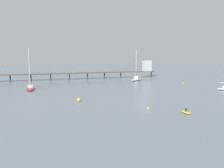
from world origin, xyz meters
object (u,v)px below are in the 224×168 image
Objects in this scene: sailboat_red at (30,87)px; pier at (109,70)px; mooring_buoy_near at (79,100)px; mooring_buoy_inner at (148,109)px; sailboat_cream at (137,79)px; dinghy_yellow at (186,112)px; mooring_buoy_mid at (183,83)px.

pier is at bearing 28.80° from sailboat_red.
mooring_buoy_inner is at bearing -55.63° from mooring_buoy_near.
dinghy_yellow is (-21.80, -51.00, -0.51)m from sailboat_cream.
mooring_buoy_inner is at bearing 132.65° from dinghy_yellow.
pier is 34.45m from mooring_buoy_mid.
mooring_buoy_near is (-14.26, 19.04, 0.20)m from dinghy_yellow.
sailboat_red is at bearing -170.60° from sailboat_cream.
sailboat_cream is 43.70m from sailboat_red.
sailboat_red is 15.30× the size of mooring_buoy_near.
pier reaches higher than dinghy_yellow.
mooring_buoy_mid is (30.51, 33.30, 0.08)m from dinghy_yellow.
mooring_buoy_near is (-9.46, 13.83, 0.15)m from mooring_buoy_inner.
mooring_buoy_near is at bearing -162.33° from mooring_buoy_mid.
sailboat_red reaches higher than pier.
sailboat_red is 52.89m from mooring_buoy_mid.
sailboat_red is at bearing 113.14° from mooring_buoy_inner.
pier reaches higher than mooring_buoy_mid.
pier is 42.50m from sailboat_red.
sailboat_red is at bearing 105.87° from mooring_buoy_near.
sailboat_cream reaches higher than dinghy_yellow.
sailboat_red is (-43.11, -7.14, -0.03)m from sailboat_cream.
dinghy_yellow is 23.78m from mooring_buoy_near.
sailboat_red is 21.53× the size of mooring_buoy_mid.
pier is at bearing 70.75° from mooring_buoy_inner.
dinghy_yellow is at bearing -132.50° from mooring_buoy_mid.
sailboat_cream is 15.21× the size of mooring_buoy_near.
sailboat_cream is 4.47× the size of dinghy_yellow.
mooring_buoy_near is (-44.77, -14.27, 0.12)m from mooring_buoy_mid.
pier is at bearing 56.38° from mooring_buoy_near.
sailboat_red reaches higher than mooring_buoy_inner.
dinghy_yellow is 7.08m from mooring_buoy_inner.
sailboat_red is 48.77m from dinghy_yellow.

